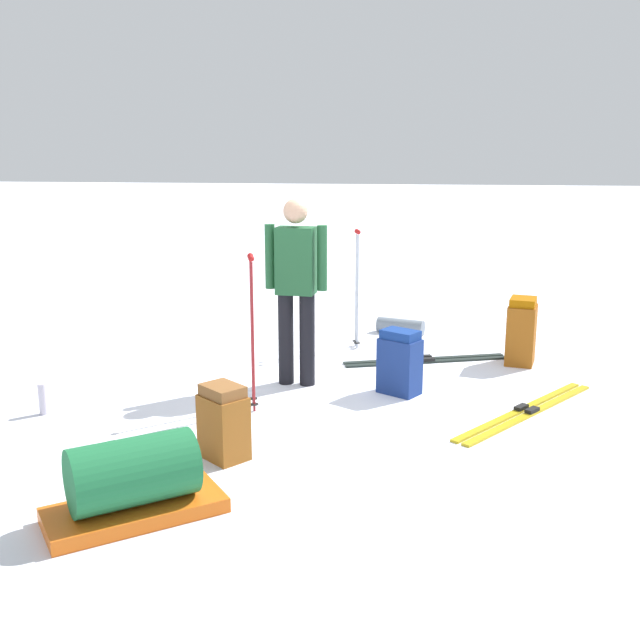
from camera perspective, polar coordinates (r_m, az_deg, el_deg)
ground_plane at (r=6.46m, az=0.00°, el=-6.06°), size 80.00×80.00×0.00m
skier_standing at (r=6.61m, az=-1.87°, el=2.94°), size 0.24×0.57×1.70m
ski_pair_near at (r=6.34m, az=15.71°, el=-6.82°), size 1.64×1.29×0.05m
ski_pair_far at (r=7.62m, az=8.21°, el=-3.10°), size 0.72×1.67×0.05m
backpack_large_dark at (r=6.54m, az=6.19°, el=-3.31°), size 0.37×0.41×0.58m
backpack_bright at (r=5.22m, az=-7.48°, el=-7.90°), size 0.39×0.40×0.54m
backpack_small_spare at (r=7.66m, az=15.33°, el=-0.87°), size 0.40×0.34×0.68m
ski_poles_planted_near at (r=6.04m, az=-5.28°, el=-0.34°), size 0.21×0.11×1.30m
ski_poles_planted_far at (r=7.93m, az=2.88°, el=2.90°), size 0.15×0.09×1.29m
gear_sled at (r=4.53m, az=-14.26°, el=-12.06°), size 0.99×1.09×0.49m
sleeping_mat_rolled at (r=8.69m, az=6.25°, el=-0.49°), size 0.33×0.58×0.18m
thermos_bottle at (r=6.45m, az=-20.67°, el=-5.75°), size 0.07×0.07×0.26m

